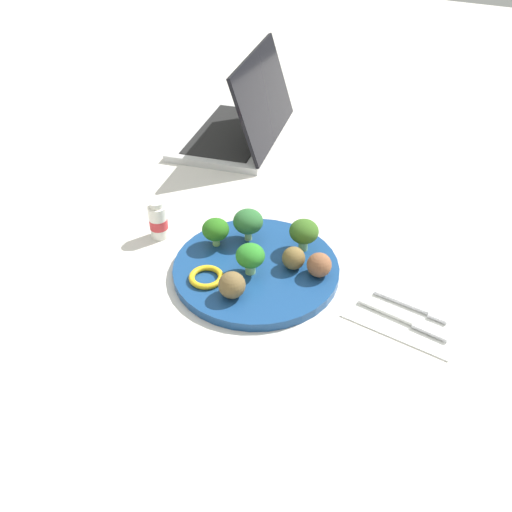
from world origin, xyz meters
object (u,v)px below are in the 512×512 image
object	(u,v)px
broccoli_floret_far_rim	(248,222)
meatball_back_left	(234,286)
napkin	(407,313)
yogurt_bottle	(158,221)
meatball_front_left	(294,258)
fork	(416,306)
broccoli_floret_near_rim	(304,232)
knife	(407,320)
pepper_ring_back_right	(206,277)
broccoli_floret_front_right	(216,230)
plate	(256,269)
meatball_near_rim	(319,265)
laptop	(241,124)
broccoli_floret_mid_left	(251,256)

from	to	relation	value
broccoli_floret_far_rim	meatball_back_left	size ratio (longest dim) A/B	1.38
broccoli_floret_far_rim	meatball_back_left	bearing A→B (deg)	-71.15
napkin	yogurt_bottle	xyz separation A→B (m)	(-0.46, 0.00, 0.03)
meatball_front_left	fork	distance (m)	0.21
broccoli_floret_near_rim	knife	size ratio (longest dim) A/B	0.40
meatball_back_left	pepper_ring_back_right	world-z (taller)	meatball_back_left
meatball_front_left	broccoli_floret_front_right	bearing A→B (deg)	-179.11
plate	meatball_back_left	world-z (taller)	meatball_back_left
knife	meatball_near_rim	bearing A→B (deg)	169.18
knife	laptop	xyz separation A→B (m)	(-0.52, 0.44, 0.03)
broccoli_floret_mid_left	napkin	world-z (taller)	broccoli_floret_mid_left
napkin	yogurt_bottle	world-z (taller)	yogurt_bottle
knife	broccoli_floret_front_right	bearing A→B (deg)	175.60
fork	meatball_front_left	bearing A→B (deg)	-178.11
broccoli_floret_mid_left	meatball_front_left	distance (m)	0.07
napkin	fork	size ratio (longest dim) A/B	1.40
meatball_front_left	laptop	xyz separation A→B (m)	(-0.31, 0.41, 0.00)
broccoli_floret_front_right	pepper_ring_back_right	distance (m)	0.10
plate	fork	size ratio (longest dim) A/B	2.31
knife	yogurt_bottle	size ratio (longest dim) A/B	1.97
yogurt_bottle	laptop	distance (m)	0.42
broccoli_floret_near_rim	plate	bearing A→B (deg)	-124.97
broccoli_floret_near_rim	fork	world-z (taller)	broccoli_floret_near_rim
broccoli_floret_near_rim	pepper_ring_back_right	size ratio (longest dim) A/B	1.02
knife	plate	bearing A→B (deg)	178.74
napkin	fork	bearing A→B (deg)	60.07
meatball_near_rim	napkin	distance (m)	0.16
broccoli_floret_near_rim	broccoli_floret_mid_left	bearing A→B (deg)	-118.53
meatball_back_left	meatball_front_left	bearing A→B (deg)	63.21
broccoli_floret_front_right	yogurt_bottle	distance (m)	0.12
broccoli_floret_mid_left	broccoli_floret_near_rim	distance (m)	0.11
broccoli_floret_near_rim	pepper_ring_back_right	xyz separation A→B (m)	(-0.11, -0.14, -0.03)
broccoli_floret_near_rim	broccoli_floret_far_rim	bearing A→B (deg)	-170.93
plate	broccoli_floret_far_rim	size ratio (longest dim) A/B	4.71
broccoli_floret_mid_left	meatball_back_left	xyz separation A→B (m)	(0.00, -0.06, -0.01)
broccoli_floret_far_rim	yogurt_bottle	world-z (taller)	broccoli_floret_far_rim
broccoli_floret_near_rim	meatball_front_left	bearing A→B (deg)	-85.17
yogurt_bottle	pepper_ring_back_right	bearing A→B (deg)	-29.32
broccoli_floret_far_rim	yogurt_bottle	size ratio (longest dim) A/B	0.81
meatball_near_rim	laptop	size ratio (longest dim) A/B	0.12
broccoli_floret_near_rim	laptop	world-z (taller)	laptop
pepper_ring_back_right	knife	world-z (taller)	pepper_ring_back_right
knife	broccoli_floret_near_rim	bearing A→B (deg)	158.35
fork	yogurt_bottle	distance (m)	0.47
broccoli_floret_mid_left	napkin	size ratio (longest dim) A/B	0.32
broccoli_floret_far_rim	meatball_front_left	size ratio (longest dim) A/B	1.53
broccoli_floret_mid_left	laptop	xyz separation A→B (m)	(-0.26, 0.46, -0.01)
meatball_back_left	broccoli_floret_near_rim	bearing A→B (deg)	72.77
broccoli_floret_mid_left	yogurt_bottle	xyz separation A→B (m)	(-0.21, 0.04, -0.02)
napkin	yogurt_bottle	size ratio (longest dim) A/B	2.30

